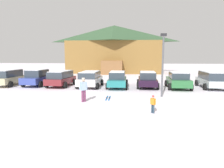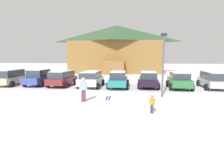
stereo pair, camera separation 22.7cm
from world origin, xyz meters
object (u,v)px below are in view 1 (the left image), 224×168
(parked_beige_suv, at_px, (9,77))
(parked_green_coupe, at_px, (178,80))
(ski_lodge, at_px, (114,49))
(parked_black_sedan, at_px, (147,79))
(parked_silver_wagon, at_px, (211,79))
(skier_adult_in_blue_parka, at_px, (84,88))
(parked_maroon_van, at_px, (61,78))
(parked_blue_hatchback, at_px, (38,77))
(skier_child_in_orange_jacket, at_px, (153,103))
(pair_of_skis, at_px, (108,98))
(parked_white_suv, at_px, (90,79))
(parked_teal_hatchback, at_px, (118,79))
(lamp_post, at_px, (163,61))

(parked_beige_suv, distance_m, parked_green_coupe, 17.69)
(ski_lodge, bearing_deg, parked_black_sedan, -74.47)
(parked_silver_wagon, relative_size, skier_adult_in_blue_parka, 2.82)
(parked_beige_suv, xyz_separation_m, parked_maroon_van, (5.76, 0.09, -0.04))
(parked_blue_hatchback, bearing_deg, skier_adult_in_blue_parka, -46.42)
(parked_maroon_van, height_order, skier_child_in_orange_jacket, parked_maroon_van)
(pair_of_skis, bearing_deg, parked_blue_hatchback, 145.11)
(parked_white_suv, distance_m, parked_teal_hatchback, 2.80)
(parked_maroon_van, bearing_deg, pair_of_skis, -44.26)
(parked_black_sedan, relative_size, lamp_post, 0.97)
(parked_green_coupe, height_order, pair_of_skis, parked_green_coupe)
(parked_silver_wagon, distance_m, pair_of_skis, 11.18)
(parked_black_sedan, height_order, parked_green_coupe, parked_green_coupe)
(parked_beige_suv, height_order, parked_green_coupe, parked_beige_suv)
(parked_beige_suv, relative_size, lamp_post, 0.91)
(ski_lodge, bearing_deg, parked_green_coupe, -67.04)
(parked_beige_suv, distance_m, pair_of_skis, 12.72)
(parked_white_suv, bearing_deg, parked_beige_suv, 178.90)
(skier_adult_in_blue_parka, height_order, pair_of_skis, skier_adult_in_blue_parka)
(skier_adult_in_blue_parka, bearing_deg, parked_green_coupe, 40.81)
(ski_lodge, distance_m, lamp_post, 24.44)
(ski_lodge, relative_size, parked_teal_hatchback, 3.76)
(parked_beige_suv, xyz_separation_m, pair_of_skis, (11.46, -5.46, -0.90))
(skier_child_in_orange_jacket, distance_m, pair_of_skis, 4.74)
(ski_lodge, xyz_separation_m, parked_black_sedan, (5.21, -18.74, -3.77))
(parked_white_suv, distance_m, parked_black_sedan, 5.84)
(parked_white_suv, bearing_deg, parked_blue_hatchback, 174.74)
(skier_adult_in_blue_parka, bearing_deg, parked_maroon_van, 121.12)
(parked_silver_wagon, distance_m, skier_adult_in_blue_parka, 13.16)
(parked_maroon_van, distance_m, lamp_post, 10.94)
(skier_adult_in_blue_parka, xyz_separation_m, skier_child_in_orange_jacket, (4.49, -2.32, -0.38))
(ski_lodge, height_order, parked_silver_wagon, ski_lodge)
(parked_white_suv, height_order, lamp_post, lamp_post)
(parked_silver_wagon, bearing_deg, parked_blue_hatchback, -179.79)
(ski_lodge, relative_size, skier_adult_in_blue_parka, 10.78)
(skier_adult_in_blue_parka, bearing_deg, parked_beige_suv, 145.57)
(skier_adult_in_blue_parka, bearing_deg, parked_blue_hatchback, 133.58)
(parked_white_suv, height_order, parked_silver_wagon, parked_silver_wagon)
(parked_teal_hatchback, height_order, pair_of_skis, parked_teal_hatchback)
(parked_black_sedan, height_order, skier_adult_in_blue_parka, skier_adult_in_blue_parka)
(parked_beige_suv, distance_m, parked_blue_hatchback, 3.12)
(parked_blue_hatchback, bearing_deg, parked_green_coupe, -1.80)
(parked_green_coupe, bearing_deg, parked_white_suv, -179.48)
(parked_maroon_van, xyz_separation_m, pair_of_skis, (5.70, -5.55, -0.86))
(parked_white_suv, distance_m, skier_adult_in_blue_parka, 6.70)
(parked_silver_wagon, bearing_deg, skier_adult_in_blue_parka, -146.68)
(parked_maroon_van, xyz_separation_m, parked_white_suv, (3.17, -0.26, -0.00))
(parked_maroon_van, height_order, parked_teal_hatchback, parked_teal_hatchback)
(skier_adult_in_blue_parka, bearing_deg, parked_teal_hatchback, 75.01)
(parked_white_suv, xyz_separation_m, parked_black_sedan, (5.81, 0.59, -0.06))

